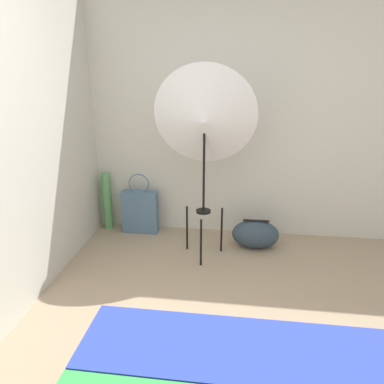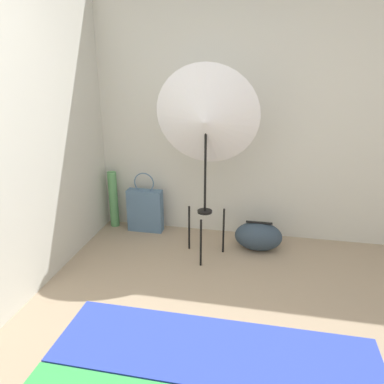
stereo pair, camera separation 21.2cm
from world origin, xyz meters
name	(u,v)px [view 1 (the left image)]	position (x,y,z in m)	size (l,w,h in m)	color
wall_back	(242,113)	(0.00, 2.28, 1.30)	(8.00, 0.05, 2.60)	beige
wall_side_left	(25,132)	(-1.58, 1.00, 1.30)	(0.05, 8.00, 2.60)	beige
photo_umbrella	(204,120)	(-0.32, 1.67, 1.31)	(0.93, 0.40, 1.79)	black
tote_bag	(140,211)	(-1.06, 2.10, 0.24)	(0.38, 0.12, 0.67)	slate
duffel_bag	(255,234)	(0.19, 1.90, 0.14)	(0.47, 0.29, 0.30)	#2D3D4C
paper_roll	(107,201)	(-1.44, 2.15, 0.32)	(0.10, 0.10, 0.64)	#56995B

